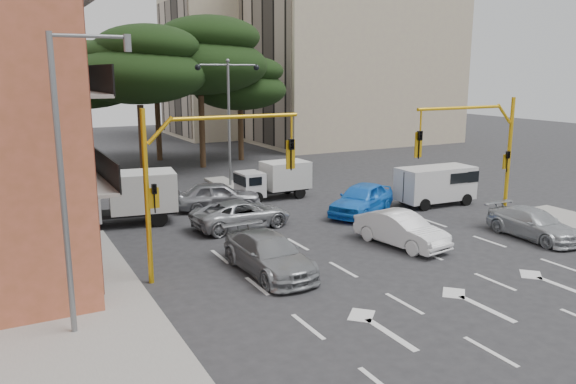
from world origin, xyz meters
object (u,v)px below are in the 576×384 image
car_silver_wagon (269,254)px  car_silver_cross_b (218,196)px  car_silver_cross_a (242,214)px  box_truck_b (274,181)px  signal_mast_right (482,145)px  car_white_hatch (401,229)px  van_white (435,186)px  box_truck_a (123,199)px  car_silver_parked (533,224)px  street_lamp_left (69,167)px  street_lamp_center (229,100)px  signal_mast_left (197,168)px  car_blue_compact (362,199)px

car_silver_wagon → car_silver_cross_b: (1.76, 9.77, 0.06)m
car_silver_cross_a → box_truck_b: size_ratio=1.11×
car_silver_wagon → signal_mast_right: bearing=3.2°
car_white_hatch → van_white: bearing=28.8°
van_white → signal_mast_right: bearing=-14.5°
car_silver_wagon → van_white: van_white is taller
car_silver_cross_a → box_truck_a: bearing=52.2°
box_truck_a → box_truck_b: box_truck_a is taller
car_silver_parked → car_white_hatch: bearing=164.4°
street_lamp_left → car_silver_wagon: 8.10m
signal_mast_right → car_silver_wagon: 11.83m
street_lamp_center → car_silver_wagon: bearing=-106.9°
car_silver_wagon → signal_mast_left: bearing=155.0°
street_lamp_center → box_truck_b: size_ratio=1.82×
signal_mast_right → street_lamp_center: size_ratio=0.77×
car_blue_compact → box_truck_a: (-11.17, 3.66, 0.45)m
car_silver_wagon → van_white: bearing=21.1°
signal_mast_right → car_white_hatch: 6.00m
car_silver_cross_a → box_truck_b: box_truck_b is taller
car_silver_cross_a → car_silver_parked: 13.02m
street_lamp_center → car_silver_parked: (7.60, -16.48, -4.79)m
signal_mast_right → box_truck_a: signal_mast_right is taller
car_silver_cross_a → signal_mast_right: bearing=-121.5°
signal_mast_right → box_truck_b: bearing=120.5°
signal_mast_left → car_silver_cross_b: (4.01, 8.80, -3.13)m
car_silver_parked → box_truck_b: (-6.60, 12.32, 0.41)m
street_lamp_center → car_silver_cross_a: size_ratio=1.65×
signal_mast_left → car_blue_compact: (10.16, 4.48, -3.08)m
signal_mast_left → street_lamp_center: (6.80, 14.01, 1.54)m
signal_mast_right → van_white: size_ratio=1.41×
signal_mast_right → car_white_hatch: (-5.05, -0.65, -3.18)m
car_silver_wagon → car_blue_compact: bearing=32.8°
signal_mast_left → van_white: bearing=16.3°
car_silver_cross_b → car_silver_cross_a: bearing=-172.2°
signal_mast_right → car_blue_compact: bearing=127.6°
car_silver_cross_a → box_truck_a: size_ratio=0.93×
car_silver_cross_a → van_white: 11.24m
car_blue_compact → car_silver_cross_a: bearing=-125.0°
car_blue_compact → car_silver_cross_b: bearing=-155.4°
box_truck_b → signal_mast_left: bearing=140.5°
car_silver_wagon → box_truck_b: size_ratio=1.14×
street_lamp_left → car_silver_wagon: bearing=16.7°
box_truck_b → signal_mast_right: bearing=-150.6°
signal_mast_right → street_lamp_left: 18.36m
signal_mast_right → street_lamp_left: bearing=-170.6°
car_silver_wagon → car_silver_parked: size_ratio=1.10×
signal_mast_left → car_silver_parked: size_ratio=1.37×
street_lamp_center → car_silver_cross_a: 10.64m
signal_mast_left → car_blue_compact: bearing=23.8°
car_silver_parked → car_silver_cross_a: bearing=146.6°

